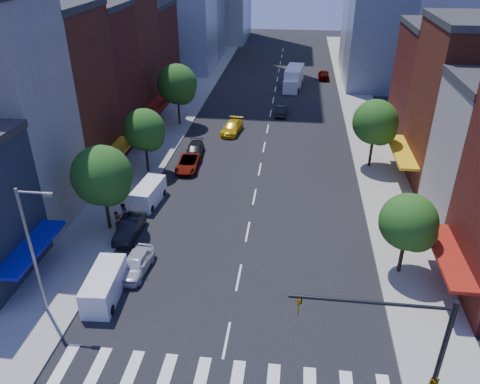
{
  "coord_description": "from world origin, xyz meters",
  "views": [
    {
      "loc": [
        3.31,
        -20.39,
        21.51
      ],
      "look_at": [
        -0.36,
        9.66,
        5.0
      ],
      "focal_mm": 35.0,
      "sensor_mm": 36.0,
      "label": 1
    }
  ],
  "objects_px": {
    "parked_car_front": "(136,263)",
    "cargo_van_near": "(104,287)",
    "box_truck": "(293,79)",
    "traffic_car_oncoming": "(281,111)",
    "parked_car_second": "(130,228)",
    "parked_car_third": "(188,164)",
    "taxi": "(232,127)",
    "traffic_car_far": "(324,75)",
    "pedestrian_near": "(118,222)",
    "cargo_van_far": "(148,194)",
    "parked_car_rear": "(195,150)",
    "pedestrian_far": "(123,214)"
  },
  "relations": [
    {
      "from": "parked_car_front",
      "to": "pedestrian_far",
      "type": "distance_m",
      "value": 6.69
    },
    {
      "from": "box_truck",
      "to": "parked_car_third",
      "type": "bearing_deg",
      "value": -101.82
    },
    {
      "from": "parked_car_rear",
      "to": "cargo_van_near",
      "type": "relative_size",
      "value": 0.94
    },
    {
      "from": "parked_car_rear",
      "to": "parked_car_third",
      "type": "bearing_deg",
      "value": -93.97
    },
    {
      "from": "parked_car_third",
      "to": "parked_car_second",
      "type": "bearing_deg",
      "value": -101.21
    },
    {
      "from": "traffic_car_oncoming",
      "to": "traffic_car_far",
      "type": "height_order",
      "value": "traffic_car_far"
    },
    {
      "from": "parked_car_third",
      "to": "box_truck",
      "type": "distance_m",
      "value": 33.39
    },
    {
      "from": "parked_car_second",
      "to": "pedestrian_far",
      "type": "distance_m",
      "value": 1.81
    },
    {
      "from": "taxi",
      "to": "traffic_car_oncoming",
      "type": "height_order",
      "value": "taxi"
    },
    {
      "from": "parked_car_front",
      "to": "cargo_van_near",
      "type": "relative_size",
      "value": 0.9
    },
    {
      "from": "parked_car_second",
      "to": "traffic_car_oncoming",
      "type": "distance_m",
      "value": 33.01
    },
    {
      "from": "taxi",
      "to": "traffic_car_oncoming",
      "type": "bearing_deg",
      "value": 59.04
    },
    {
      "from": "cargo_van_near",
      "to": "box_truck",
      "type": "xyz_separation_m",
      "value": [
        11.5,
        52.12,
        0.55
      ]
    },
    {
      "from": "traffic_car_oncoming",
      "to": "box_truck",
      "type": "distance_m",
      "value": 13.53
    },
    {
      "from": "cargo_van_far",
      "to": "pedestrian_near",
      "type": "distance_m",
      "value": 5.2
    },
    {
      "from": "parked_car_rear",
      "to": "parked_car_front",
      "type": "bearing_deg",
      "value": -94.19
    },
    {
      "from": "traffic_car_far",
      "to": "pedestrian_near",
      "type": "distance_m",
      "value": 53.85
    },
    {
      "from": "pedestrian_near",
      "to": "parked_car_second",
      "type": "bearing_deg",
      "value": -98.73
    },
    {
      "from": "cargo_van_far",
      "to": "pedestrian_far",
      "type": "xyz_separation_m",
      "value": [
        -0.99,
        -3.91,
        0.18
      ]
    },
    {
      "from": "taxi",
      "to": "traffic_car_oncoming",
      "type": "distance_m",
      "value": 9.4
    },
    {
      "from": "parked_car_second",
      "to": "parked_car_front",
      "type": "bearing_deg",
      "value": -65.89
    },
    {
      "from": "parked_car_rear",
      "to": "box_truck",
      "type": "height_order",
      "value": "box_truck"
    },
    {
      "from": "parked_car_rear",
      "to": "cargo_van_far",
      "type": "relative_size",
      "value": 0.98
    },
    {
      "from": "cargo_van_near",
      "to": "taxi",
      "type": "xyz_separation_m",
      "value": [
        4.36,
        31.3,
        -0.27
      ]
    },
    {
      "from": "parked_car_front",
      "to": "parked_car_rear",
      "type": "relative_size",
      "value": 0.95
    },
    {
      "from": "taxi",
      "to": "box_truck",
      "type": "height_order",
      "value": "box_truck"
    },
    {
      "from": "parked_car_front",
      "to": "pedestrian_near",
      "type": "distance_m",
      "value": 5.67
    },
    {
      "from": "parked_car_second",
      "to": "parked_car_rear",
      "type": "height_order",
      "value": "parked_car_second"
    },
    {
      "from": "traffic_car_far",
      "to": "box_truck",
      "type": "height_order",
      "value": "box_truck"
    },
    {
      "from": "parked_car_third",
      "to": "taxi",
      "type": "relative_size",
      "value": 0.95
    },
    {
      "from": "parked_car_front",
      "to": "box_truck",
      "type": "relative_size",
      "value": 0.52
    },
    {
      "from": "box_truck",
      "to": "traffic_car_oncoming",
      "type": "bearing_deg",
      "value": -89.41
    },
    {
      "from": "parked_car_front",
      "to": "cargo_van_far",
      "type": "height_order",
      "value": "cargo_van_far"
    },
    {
      "from": "parked_car_third",
      "to": "taxi",
      "type": "bearing_deg",
      "value": 71.43
    },
    {
      "from": "parked_car_third",
      "to": "parked_car_rear",
      "type": "height_order",
      "value": "parked_car_rear"
    },
    {
      "from": "parked_car_front",
      "to": "parked_car_third",
      "type": "height_order",
      "value": "parked_car_front"
    },
    {
      "from": "traffic_car_far",
      "to": "parked_car_second",
      "type": "bearing_deg",
      "value": 71.27
    },
    {
      "from": "cargo_van_far",
      "to": "traffic_car_oncoming",
      "type": "height_order",
      "value": "cargo_van_far"
    },
    {
      "from": "traffic_car_far",
      "to": "pedestrian_near",
      "type": "height_order",
      "value": "pedestrian_near"
    },
    {
      "from": "parked_car_third",
      "to": "taxi",
      "type": "xyz_separation_m",
      "value": [
        3.18,
        10.93,
        0.06
      ]
    },
    {
      "from": "traffic_car_oncoming",
      "to": "pedestrian_near",
      "type": "relative_size",
      "value": 2.19
    },
    {
      "from": "parked_car_second",
      "to": "box_truck",
      "type": "xyz_separation_m",
      "value": [
        12.32,
        44.56,
        0.81
      ]
    },
    {
      "from": "pedestrian_far",
      "to": "cargo_van_near",
      "type": "bearing_deg",
      "value": 45.76
    },
    {
      "from": "parked_car_third",
      "to": "traffic_car_oncoming",
      "type": "distance_m",
      "value": 20.39
    },
    {
      "from": "parked_car_front",
      "to": "cargo_van_near",
      "type": "distance_m",
      "value": 3.28
    },
    {
      "from": "parked_car_second",
      "to": "traffic_car_oncoming",
      "type": "relative_size",
      "value": 1.07
    },
    {
      "from": "traffic_car_far",
      "to": "pedestrian_near",
      "type": "xyz_separation_m",
      "value": [
        -18.47,
        -50.59,
        0.33
      ]
    },
    {
      "from": "parked_car_rear",
      "to": "traffic_car_far",
      "type": "bearing_deg",
      "value": 61.65
    },
    {
      "from": "parked_car_second",
      "to": "box_truck",
      "type": "height_order",
      "value": "box_truck"
    },
    {
      "from": "box_truck",
      "to": "pedestrian_near",
      "type": "bearing_deg",
      "value": -100.6
    }
  ]
}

